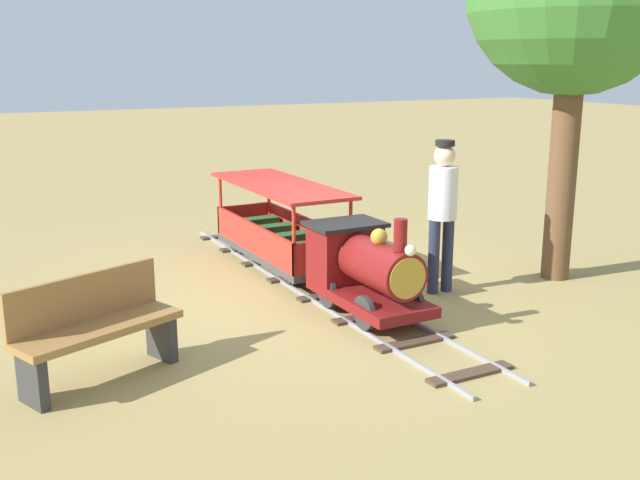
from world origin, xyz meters
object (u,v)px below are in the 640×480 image
(locomotive, at_px, (364,267))
(conductor_person, at_px, (443,204))
(passenger_car, at_px, (280,233))
(park_bench, at_px, (96,328))

(locomotive, distance_m, conductor_person, 1.21)
(passenger_car, relative_size, conductor_person, 1.45)
(locomotive, xyz_separation_m, park_bench, (2.60, 0.31, -0.07))
(locomotive, relative_size, conductor_person, 0.89)
(locomotive, height_order, passenger_car, locomotive)
(conductor_person, bearing_deg, passenger_car, -57.12)
(conductor_person, height_order, park_bench, conductor_person)
(park_bench, bearing_deg, locomotive, -173.27)
(conductor_person, xyz_separation_m, park_bench, (3.68, 0.55, -0.54))
(locomotive, height_order, conductor_person, conductor_person)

